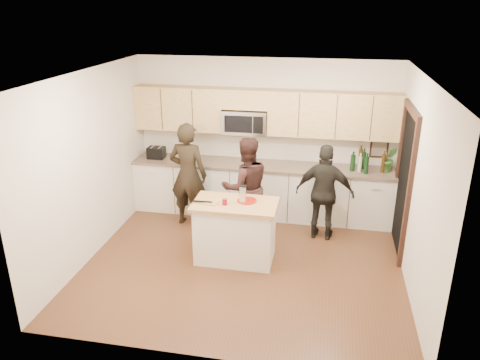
% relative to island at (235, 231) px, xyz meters
% --- Properties ---
extents(floor, '(4.50, 4.50, 0.00)m').
position_rel_island_xyz_m(floor, '(0.14, -0.08, -0.45)').
color(floor, '#502E1B').
rests_on(floor, ground).
extents(room_shell, '(4.52, 4.02, 2.71)m').
position_rel_island_xyz_m(room_shell, '(0.14, -0.08, 1.28)').
color(room_shell, beige).
rests_on(room_shell, ground).
extents(back_cabinetry, '(4.50, 0.66, 0.94)m').
position_rel_island_xyz_m(back_cabinetry, '(0.14, 1.61, 0.02)').
color(back_cabinetry, silver).
rests_on(back_cabinetry, ground).
extents(upper_cabinetry, '(4.50, 0.33, 0.75)m').
position_rel_island_xyz_m(upper_cabinetry, '(0.18, 1.76, 1.39)').
color(upper_cabinetry, tan).
rests_on(upper_cabinetry, ground).
extents(microwave, '(0.76, 0.41, 0.40)m').
position_rel_island_xyz_m(microwave, '(-0.17, 1.72, 1.20)').
color(microwave, silver).
rests_on(microwave, ground).
extents(doorway, '(0.06, 1.25, 2.20)m').
position_rel_island_xyz_m(doorway, '(2.37, 0.82, 0.70)').
color(doorway, black).
rests_on(doorway, ground).
extents(framed_picture, '(0.30, 0.03, 0.38)m').
position_rel_island_xyz_m(framed_picture, '(2.09, 1.90, 0.83)').
color(framed_picture, black).
rests_on(framed_picture, ground).
extents(dish_towel, '(0.34, 0.60, 0.48)m').
position_rel_island_xyz_m(dish_towel, '(-0.81, 1.42, 0.35)').
color(dish_towel, white).
rests_on(dish_towel, ground).
extents(island, '(1.20, 0.70, 0.90)m').
position_rel_island_xyz_m(island, '(0.00, 0.00, 0.00)').
color(island, silver).
rests_on(island, ground).
extents(red_plate, '(0.28, 0.28, 0.02)m').
position_rel_island_xyz_m(red_plate, '(0.16, 0.09, 0.45)').
color(red_plate, maroon).
rests_on(red_plate, island).
extents(box_grater, '(0.10, 0.07, 0.25)m').
position_rel_island_xyz_m(box_grater, '(0.11, 0.02, 0.59)').
color(box_grater, silver).
rests_on(box_grater, red_plate).
extents(drink_glass, '(0.07, 0.07, 0.09)m').
position_rel_island_xyz_m(drink_glass, '(-0.13, -0.09, 0.49)').
color(drink_glass, maroon).
rests_on(drink_glass, island).
extents(cutting_board, '(0.22, 0.16, 0.02)m').
position_rel_island_xyz_m(cutting_board, '(-0.34, -0.08, 0.45)').
color(cutting_board, '#A88246').
rests_on(cutting_board, island).
extents(tongs, '(0.29, 0.03, 0.02)m').
position_rel_island_xyz_m(tongs, '(-0.45, -0.10, 0.47)').
color(tongs, black).
rests_on(tongs, cutting_board).
extents(knife, '(0.18, 0.02, 0.01)m').
position_rel_island_xyz_m(knife, '(-0.33, -0.11, 0.47)').
color(knife, silver).
rests_on(knife, cutting_board).
extents(toaster, '(0.29, 0.22, 0.20)m').
position_rel_island_xyz_m(toaster, '(-1.76, 1.59, 0.59)').
color(toaster, black).
rests_on(toaster, back_cabinetry).
extents(bottle_cluster, '(0.59, 0.35, 0.39)m').
position_rel_island_xyz_m(bottle_cluster, '(1.89, 1.62, 0.66)').
color(bottle_cluster, black).
rests_on(bottle_cluster, back_cabinetry).
extents(orchid, '(0.25, 0.21, 0.43)m').
position_rel_island_xyz_m(orchid, '(2.24, 1.64, 0.70)').
color(orchid, '#36692A').
rests_on(orchid, back_cabinetry).
extents(woman_left, '(0.68, 0.49, 1.76)m').
position_rel_island_xyz_m(woman_left, '(-1.00, 1.01, 0.43)').
color(woman_left, black).
rests_on(woman_left, ground).
extents(woman_center, '(0.98, 0.89, 1.63)m').
position_rel_island_xyz_m(woman_center, '(0.01, 0.81, 0.36)').
color(woman_center, black).
rests_on(woman_center, ground).
extents(woman_right, '(0.95, 0.48, 1.55)m').
position_rel_island_xyz_m(woman_right, '(1.24, 0.92, 0.32)').
color(woman_right, black).
rests_on(woman_right, ground).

